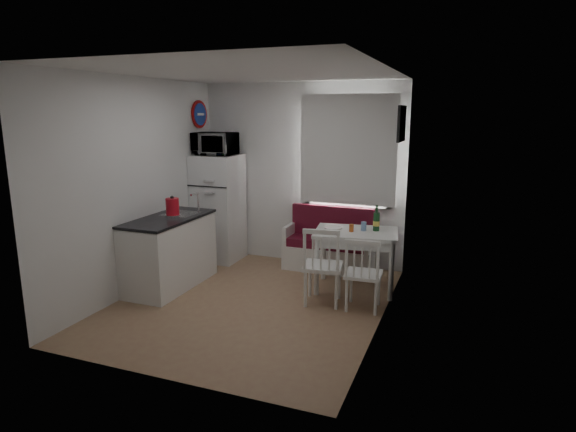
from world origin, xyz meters
The scene contains 22 objects.
floor centered at (0.00, 0.00, 0.00)m, with size 3.00×3.50×0.02m, color #996D51.
ceiling centered at (0.00, 0.00, 2.60)m, with size 3.00×3.50×0.02m, color white.
wall_back centered at (0.00, 1.75, 1.30)m, with size 3.00×0.02×2.60m, color white.
wall_front centered at (0.00, -1.75, 1.30)m, with size 3.00×0.02×2.60m, color white.
wall_left centered at (-1.50, 0.00, 1.30)m, with size 0.02×3.50×2.60m, color white.
wall_right centered at (1.50, 0.00, 1.30)m, with size 0.02×3.50×2.60m, color white.
window centered at (0.70, 1.72, 1.62)m, with size 1.22×0.06×1.47m, color white.
curtain centered at (0.70, 1.65, 1.68)m, with size 1.35×0.02×1.50m, color white.
kitchen_counter centered at (-1.20, 0.16, 0.46)m, with size 0.62×1.32×1.16m.
wall_sign centered at (-1.47, 1.45, 2.15)m, with size 0.40×0.40×0.03m, color #1C3CA9.
picture_frame centered at (1.48, 1.10, 2.05)m, with size 0.04×0.52×0.42m, color black.
bench centered at (0.50, 1.51, 0.29)m, with size 1.24×0.48×0.88m.
dining_table centered at (1.03, 0.87, 0.67)m, with size 1.10×0.84×0.75m.
chair_left centered at (0.78, 0.21, 0.57)m, with size 0.50×0.48×0.50m.
chair_right centered at (1.25, 0.21, 0.52)m, with size 0.42×0.40×0.45m.
fridge centered at (-1.18, 1.40, 0.79)m, with size 0.63×0.63×1.57m, color white.
microwave centered at (-1.18, 1.35, 1.74)m, with size 0.59×0.40×0.32m, color white.
kettle centered at (-1.15, 0.18, 1.03)m, with size 0.19×0.19×0.26m, color red.
wine_bottle centered at (1.25, 0.97, 0.91)m, with size 0.08×0.08×0.32m, color #16451E, non-canonical shape.
drinking_glass_orange centered at (0.98, 0.82, 0.80)m, with size 0.06×0.06×0.09m, color #C45A20.
drinking_glass_blue centered at (1.11, 0.92, 0.81)m, with size 0.07×0.07×0.11m, color #7A9DCF.
plate centered at (0.73, 0.89, 0.76)m, with size 0.22×0.22×0.02m, color white.
Camera 1 is at (2.28, -4.79, 2.19)m, focal length 30.00 mm.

